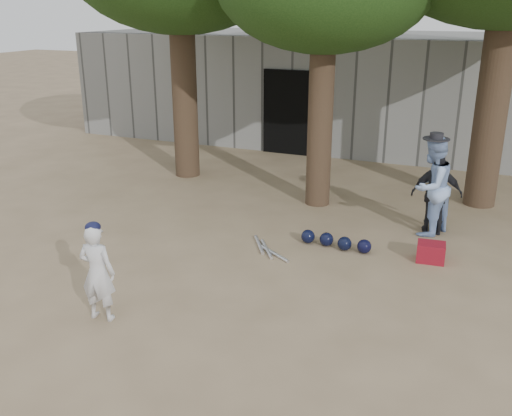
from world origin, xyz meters
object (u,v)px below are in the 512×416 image
at_px(red_bag, 431,252).
at_px(spectator_dark, 437,194).
at_px(spectator_blue, 431,187).
at_px(boy_player, 97,273).

bearing_deg(red_bag, spectator_dark, 94.66).
bearing_deg(spectator_blue, boy_player, -12.18).
bearing_deg(spectator_dark, spectator_blue, 7.98).
bearing_deg(spectator_blue, red_bag, 34.72).
height_order(spectator_blue, red_bag, spectator_blue).
xyz_separation_m(boy_player, red_bag, (3.66, 3.37, -0.49)).
relative_size(boy_player, red_bag, 3.03).
relative_size(boy_player, spectator_blue, 0.74).
distance_m(spectator_blue, red_bag, 1.38).
distance_m(spectator_dark, red_bag, 1.33).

